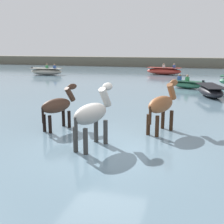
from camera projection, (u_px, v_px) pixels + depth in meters
ground_plane at (103, 155)px, 8.70m from camera, size 120.00×120.00×0.00m
water_surface at (152, 97)px, 18.02m from camera, size 90.00×90.00×0.26m
horse_lead_grey at (92, 115)px, 8.46m from camera, size 0.88×1.97×2.14m
horse_trailing_chestnut at (162, 105)px, 9.99m from camera, size 1.06×1.88×2.08m
horse_flank_dark_bay at (58, 107)px, 10.37m from camera, size 0.93×1.71×1.88m
boat_mid_channel at (47, 71)px, 30.90m from camera, size 3.68×1.50×1.20m
boat_near_starboard at (187, 84)px, 20.88m from camera, size 2.63×1.81×1.02m
boat_near_port at (210, 91)px, 17.40m from camera, size 1.95×3.37×0.69m
boat_far_inshore at (164, 71)px, 31.24m from camera, size 3.99×1.87×1.24m
far_shoreline at (178, 63)px, 42.59m from camera, size 80.00×2.40×1.68m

